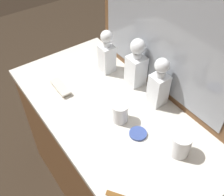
{
  "coord_description": "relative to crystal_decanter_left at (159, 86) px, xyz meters",
  "views": [
    {
      "loc": [
        0.73,
        -0.52,
        1.78
      ],
      "look_at": [
        0.0,
        0.0,
        0.91
      ],
      "focal_mm": 42.4,
      "sensor_mm": 36.0,
      "label": 1
    }
  ],
  "objects": [
    {
      "name": "ground_plane",
      "position": [
        -0.09,
        -0.21,
        -0.93
      ],
      "size": [
        6.0,
        6.0,
        0.0
      ],
      "primitive_type": "plane",
      "color": "#2D2319"
    },
    {
      "name": "dresser",
      "position": [
        -0.09,
        -0.21,
        -0.52
      ],
      "size": [
        1.2,
        0.61,
        0.83
      ],
      "color": "brown",
      "rests_on": "ground_plane"
    },
    {
      "name": "dresser_mirror",
      "position": [
        -0.09,
        0.07,
        0.28
      ],
      "size": [
        0.91,
        0.03,
        0.77
      ],
      "color": "brown",
      "rests_on": "dresser"
    },
    {
      "name": "crystal_decanter_left",
      "position": [
        0.0,
        0.0,
        0.0
      ],
      "size": [
        0.08,
        0.08,
        0.27
      ],
      "color": "white",
      "rests_on": "dresser"
    },
    {
      "name": "crystal_decanter_far_left",
      "position": [
        -0.18,
        0.01,
        0.0
      ],
      "size": [
        0.09,
        0.09,
        0.27
      ],
      "color": "white",
      "rests_on": "dresser"
    },
    {
      "name": "crystal_decanter_rear",
      "position": [
        -0.36,
        -0.05,
        -0.01
      ],
      "size": [
        0.07,
        0.07,
        0.25
      ],
      "color": "white",
      "rests_on": "dresser"
    },
    {
      "name": "crystal_tumbler_rear",
      "position": [
        0.28,
        -0.13,
        -0.06
      ],
      "size": [
        0.09,
        0.09,
        0.11
      ],
      "color": "white",
      "rests_on": "dresser"
    },
    {
      "name": "crystal_tumbler_right",
      "position": [
        -0.01,
        -0.22,
        -0.06
      ],
      "size": [
        0.08,
        0.08,
        0.1
      ],
      "color": "white",
      "rests_on": "dresser"
    },
    {
      "name": "silver_brush_center",
      "position": [
        -0.37,
        -0.35,
        -0.09
      ],
      "size": [
        0.15,
        0.05,
        0.02
      ],
      "color": "#B7A88C",
      "rests_on": "dresser"
    },
    {
      "name": "porcelain_dish",
      "position": [
        0.11,
        -0.21,
        -0.1
      ],
      "size": [
        0.08,
        0.08,
        0.01
      ],
      "color": "#33478C",
      "rests_on": "dresser"
    }
  ]
}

